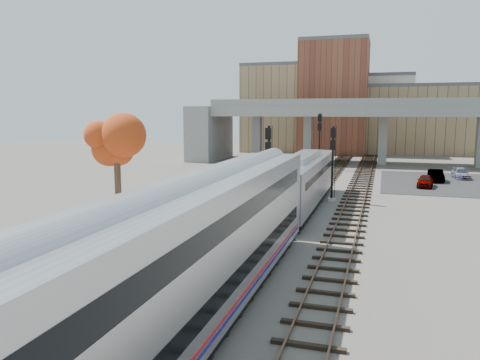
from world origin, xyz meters
The scene contains 17 objects.
ground centered at (0.00, 0.00, 0.00)m, with size 160.00×160.00×0.00m, color #47423D.
platform centered at (-7.25, 0.00, 0.17)m, with size 4.50×60.00×0.35m, color #9E9E99.
yellow_strip centered at (-5.35, 0.00, 0.35)m, with size 0.70×60.00×0.01m, color yellow.
tracks centered at (0.93, 12.50, 0.08)m, with size 10.70×95.00×0.25m.
overpass centered at (4.92, 45.00, 5.81)m, with size 54.00×12.00×9.50m.
buildings_far centered at (1.26, 66.57, 7.88)m, with size 43.00×21.00×20.60m.
parking_lot centered at (14.00, 28.00, 0.02)m, with size 14.00×18.00×0.04m, color black.
locomotive centered at (1.00, 10.59, 2.28)m, with size 3.02×19.05×4.10m.
coach centered at (1.00, -12.01, 2.80)m, with size 3.03×25.00×5.00m.
signal_mast_near centered at (-1.10, 7.49, 3.23)m, with size 0.60×0.64×6.65m.
signal_mast_mid centered at (3.00, 13.72, 3.10)m, with size 0.60×0.64×6.47m.
signal_mast_far centered at (-1.10, 36.27, 3.81)m, with size 0.60×0.64×7.51m.
station_sign centered at (-7.96, -8.59, 1.98)m, with size 0.88×0.30×2.27m.
tree centered at (-9.90, 0.82, 5.57)m, with size 3.60×3.60×7.51m.
car_a centered at (11.35, 24.32, 0.67)m, with size 1.49×3.70×1.26m, color #99999E.
car_b centered at (12.80, 28.77, 0.69)m, with size 1.38×3.97×1.31m, color #99999E.
car_c centered at (15.83, 32.31, 0.61)m, with size 1.60×3.93×1.14m, color #99999E.
Camera 1 is at (7.09, -26.47, 7.70)m, focal length 35.00 mm.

